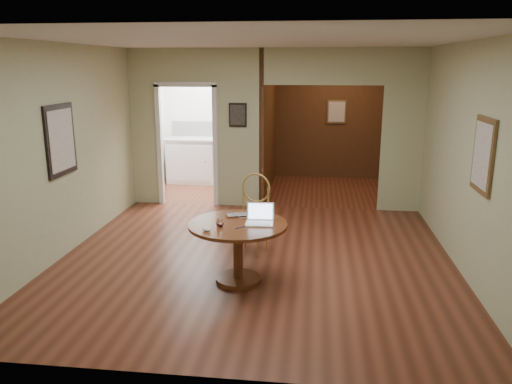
# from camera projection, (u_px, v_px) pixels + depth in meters

# --- Properties ---
(floor) EXTENTS (5.00, 5.00, 0.00)m
(floor) POSITION_uv_depth(u_px,v_px,m) (255.00, 260.00, 6.38)
(floor) COLOR #4D2316
(floor) RESTS_ON ground
(room_shell) EXTENTS (5.20, 7.50, 5.00)m
(room_shell) POSITION_uv_depth(u_px,v_px,m) (250.00, 129.00, 9.10)
(room_shell) COLOR silver
(room_shell) RESTS_ON ground
(dining_table) EXTENTS (1.12, 1.12, 0.70)m
(dining_table) POSITION_uv_depth(u_px,v_px,m) (238.00, 238.00, 5.64)
(dining_table) COLOR maroon
(dining_table) RESTS_ON ground
(chair) EXTENTS (0.54, 0.54, 1.04)m
(chair) POSITION_uv_depth(u_px,v_px,m) (253.00, 209.00, 6.58)
(chair) COLOR #AD793D
(chair) RESTS_ON ground
(open_laptop) EXTENTS (0.32, 0.28, 0.22)m
(open_laptop) POSITION_uv_depth(u_px,v_px,m) (260.00, 218.00, 5.60)
(open_laptop) COLOR white
(open_laptop) RESTS_ON dining_table
(closed_laptop) EXTENTS (0.41, 0.34, 0.03)m
(closed_laptop) POSITION_uv_depth(u_px,v_px,m) (243.00, 216.00, 5.82)
(closed_laptop) COLOR silver
(closed_laptop) RESTS_ON dining_table
(mouse) EXTENTS (0.12, 0.08, 0.04)m
(mouse) POSITION_uv_depth(u_px,v_px,m) (207.00, 230.00, 5.31)
(mouse) COLOR white
(mouse) RESTS_ON dining_table
(wine_glass) EXTENTS (0.09, 0.09, 0.10)m
(wine_glass) POSITION_uv_depth(u_px,v_px,m) (220.00, 223.00, 5.46)
(wine_glass) COLOR white
(wine_glass) RESTS_ON dining_table
(pen) EXTENTS (0.12, 0.10, 0.01)m
(pen) POSITION_uv_depth(u_px,v_px,m) (241.00, 227.00, 5.44)
(pen) COLOR navy
(pen) RESTS_ON dining_table
(kitchen_cabinet) EXTENTS (2.06, 0.60, 0.94)m
(kitchen_cabinet) POSITION_uv_depth(u_px,v_px,m) (216.00, 161.00, 10.46)
(kitchen_cabinet) COLOR white
(kitchen_cabinet) RESTS_ON ground
(grocery_bag) EXTENTS (0.36, 0.34, 0.29)m
(grocery_bag) POSITION_uv_depth(u_px,v_px,m) (244.00, 132.00, 10.24)
(grocery_bag) COLOR #C1A88D
(grocery_bag) RESTS_ON kitchen_cabinet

